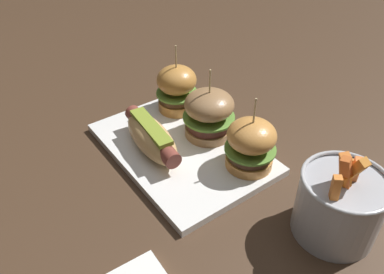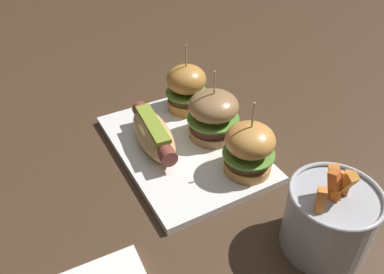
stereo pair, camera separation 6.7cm
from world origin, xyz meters
The scene contains 7 objects.
ground_plane centered at (0.00, 0.00, 0.00)m, with size 3.00×3.00×0.00m, color #422D1E.
platter_main centered at (0.00, 0.00, 0.01)m, with size 0.32×0.23×0.01m, color white.
hot_dog centered at (-0.02, -0.05, 0.04)m, with size 0.17×0.07×0.05m.
slider_left centered at (-0.11, 0.06, 0.06)m, with size 0.08×0.08×0.14m.
slider_center centered at (0.00, 0.06, 0.06)m, with size 0.10×0.10×0.14m.
slider_right centered at (0.11, 0.06, 0.06)m, with size 0.09×0.09×0.13m.
fries_bucket centered at (0.28, 0.08, 0.05)m, with size 0.12×0.12×0.15m.
Camera 1 is at (0.46, -0.31, 0.46)m, focal length 36.42 mm.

